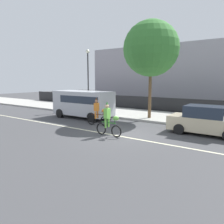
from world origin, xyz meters
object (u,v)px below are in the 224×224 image
Objects in this scene: parade_cyclist_orange at (98,113)px; parked_van_silver at (84,102)px; street_lamp_post at (88,70)px; parked_car_beige at (206,121)px; parade_cyclist_lime at (109,121)px.

parked_van_silver is (-2.76, 1.63, 0.44)m from parade_cyclist_orange.
street_lamp_post reaches higher than parked_van_silver.
parade_cyclist_orange is 0.33× the size of street_lamp_post.
parade_cyclist_lime is at bearing -141.16° from parked_car_beige.
parked_van_silver is 1.22× the size of parked_car_beige.
parked_van_silver reaches higher than parade_cyclist_lime.
street_lamp_post reaches higher than parade_cyclist_lime.
parade_cyclist_lime reaches higher than parked_car_beige.
street_lamp_post is (-11.95, 3.60, 3.21)m from parked_car_beige.
parked_car_beige is at bearing 13.68° from parade_cyclist_orange.
parade_cyclist_orange and parade_cyclist_lime have the same top height.
parked_car_beige is (9.33, -0.03, -0.50)m from parked_van_silver.
parked_van_silver reaches higher than parked_car_beige.
parade_cyclist_lime is 10.87m from street_lamp_post.
parked_van_silver is 0.85× the size of street_lamp_post.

